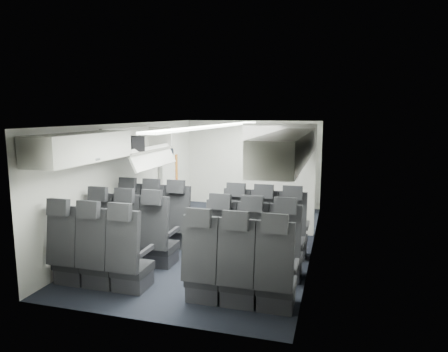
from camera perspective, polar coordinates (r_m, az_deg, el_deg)
The scene contains 14 objects.
cabin_shell at distance 7.21m, azimuth -0.87°, elevation -0.68°, with size 3.41×6.01×2.16m.
seat_row_front at distance 6.88m, azimuth -2.15°, elevation -7.33°, with size 3.33×0.56×1.24m.
seat_row_mid at distance 6.07m, azimuth -4.82°, elevation -9.60°, with size 3.33×0.56×1.24m.
seat_row_rear at distance 5.29m, azimuth -8.35°, elevation -12.53°, with size 3.33×0.56×1.24m.
overhead_bin_left_rear at distance 5.94m, azimuth -19.77°, elevation 3.87°, with size 0.53×1.80×0.40m.
overhead_bin_left_front_open at distance 7.46m, azimuth -12.15°, elevation 4.18°, with size 0.64×1.70×0.72m.
overhead_bin_right_rear at distance 4.88m, azimuth 8.12°, elevation 3.30°, with size 0.53×1.80×0.40m.
overhead_bin_right_front at distance 6.61m, azimuth 10.21°, elevation 4.72°, with size 0.53×1.70×0.40m.
bulkhead_partition at distance 7.79m, azimuth 7.77°, elevation -0.41°, with size 1.40×0.15×2.13m.
galley_unit at distance 9.69m, azimuth 9.20°, elevation 0.65°, with size 0.85×0.52×1.90m.
boarding_door at distance 9.24m, azimuth -7.83°, elevation 0.31°, with size 0.12×1.27×1.86m.
flight_attendant at distance 8.75m, azimuth 3.87°, elevation -1.37°, with size 0.56×0.37×1.53m, color black.
carry_on_bag at distance 7.08m, azimuth -13.39°, elevation 4.51°, with size 0.44×0.31×0.26m, color black.
papers at distance 8.61m, azimuth 5.06°, elevation 0.73°, with size 0.22×0.02×0.16m, color white.
Camera 1 is at (2.06, -6.81, 2.33)m, focal length 32.00 mm.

